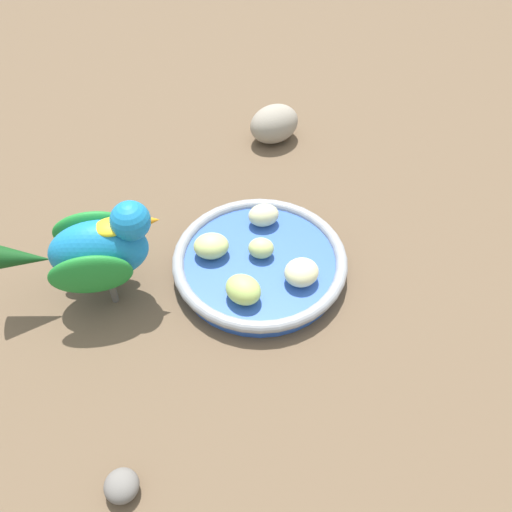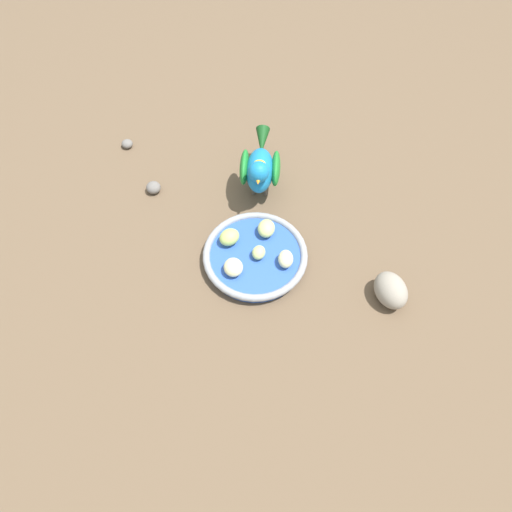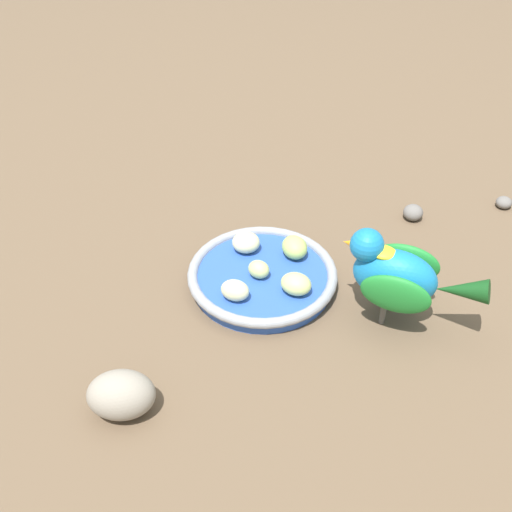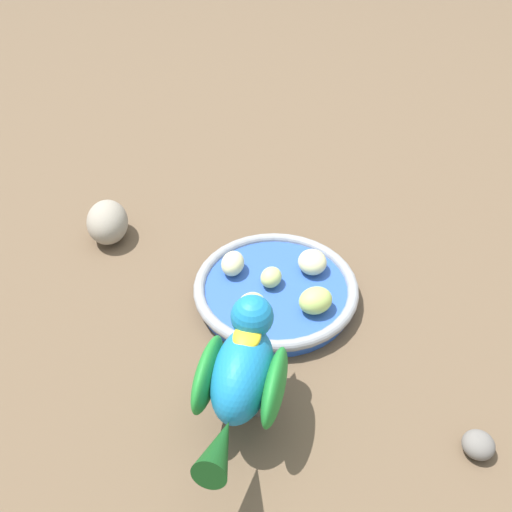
{
  "view_description": "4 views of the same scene",
  "coord_description": "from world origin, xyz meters",
  "px_view_note": "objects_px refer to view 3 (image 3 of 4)",
  "views": [
    {
      "loc": [
        0.42,
        0.08,
        0.48
      ],
      "look_at": [
        0.03,
        -0.0,
        0.04
      ],
      "focal_mm": 38.69,
      "sensor_mm": 36.0,
      "label": 1
    },
    {
      "loc": [
        -0.19,
        0.43,
        0.76
      ],
      "look_at": [
        0.0,
        0.02,
        0.04
      ],
      "focal_mm": 33.33,
      "sensor_mm": 36.0,
      "label": 2
    },
    {
      "loc": [
        -0.44,
        -0.41,
        0.55
      ],
      "look_at": [
        0.0,
        0.0,
        0.06
      ],
      "focal_mm": 43.71,
      "sensor_mm": 36.0,
      "label": 3
    },
    {
      "loc": [
        0.26,
        -0.41,
        0.47
      ],
      "look_at": [
        -0.02,
        0.0,
        0.05
      ],
      "focal_mm": 38.69,
      "sensor_mm": 36.0,
      "label": 4
    }
  ],
  "objects_px": {
    "apple_piece_0": "(261,270)",
    "pebble_0": "(413,212)",
    "feeding_bowl": "(264,277)",
    "pebble_1": "(504,202)",
    "apple_piece_4": "(246,242)",
    "apple_piece_2": "(235,290)",
    "parrot": "(398,274)",
    "apple_piece_1": "(296,284)",
    "rock_large": "(121,395)",
    "apple_piece_3": "(295,247)"
  },
  "relations": [
    {
      "from": "apple_piece_4",
      "to": "feeding_bowl",
      "type": "bearing_deg",
      "value": -111.92
    },
    {
      "from": "apple_piece_3",
      "to": "pebble_1",
      "type": "xyz_separation_m",
      "value": [
        0.33,
        -0.15,
        -0.02
      ]
    },
    {
      "from": "apple_piece_1",
      "to": "apple_piece_2",
      "type": "xyz_separation_m",
      "value": [
        -0.06,
        0.05,
        -0.0
      ]
    },
    {
      "from": "apple_piece_2",
      "to": "pebble_1",
      "type": "relative_size",
      "value": 1.48
    },
    {
      "from": "pebble_0",
      "to": "apple_piece_1",
      "type": "bearing_deg",
      "value": 177.62
    },
    {
      "from": "feeding_bowl",
      "to": "apple_piece_3",
      "type": "bearing_deg",
      "value": -4.16
    },
    {
      "from": "pebble_1",
      "to": "parrot",
      "type": "bearing_deg",
      "value": -178.91
    },
    {
      "from": "apple_piece_1",
      "to": "rock_large",
      "type": "relative_size",
      "value": 0.55
    },
    {
      "from": "apple_piece_1",
      "to": "apple_piece_4",
      "type": "bearing_deg",
      "value": 79.93
    },
    {
      "from": "parrot",
      "to": "pebble_0",
      "type": "height_order",
      "value": "parrot"
    },
    {
      "from": "pebble_0",
      "to": "apple_piece_0",
      "type": "bearing_deg",
      "value": 167.08
    },
    {
      "from": "apple_piece_0",
      "to": "apple_piece_1",
      "type": "distance_m",
      "value": 0.05
    },
    {
      "from": "apple_piece_4",
      "to": "parrot",
      "type": "bearing_deg",
      "value": -78.43
    },
    {
      "from": "apple_piece_4",
      "to": "pebble_1",
      "type": "distance_m",
      "value": 0.42
    },
    {
      "from": "feeding_bowl",
      "to": "apple_piece_3",
      "type": "height_order",
      "value": "apple_piece_3"
    },
    {
      "from": "apple_piece_3",
      "to": "pebble_0",
      "type": "xyz_separation_m",
      "value": [
        0.21,
        -0.06,
        -0.02
      ]
    },
    {
      "from": "apple_piece_4",
      "to": "pebble_0",
      "type": "bearing_deg",
      "value": -25.31
    },
    {
      "from": "rock_large",
      "to": "pebble_1",
      "type": "bearing_deg",
      "value": -11.02
    },
    {
      "from": "feeding_bowl",
      "to": "apple_piece_4",
      "type": "distance_m",
      "value": 0.06
    },
    {
      "from": "rock_large",
      "to": "pebble_1",
      "type": "xyz_separation_m",
      "value": [
        0.64,
        -0.12,
        -0.02
      ]
    },
    {
      "from": "feeding_bowl",
      "to": "pebble_1",
      "type": "height_order",
      "value": "feeding_bowl"
    },
    {
      "from": "parrot",
      "to": "pebble_0",
      "type": "xyz_separation_m",
      "value": [
        0.2,
        0.09,
        -0.06
      ]
    },
    {
      "from": "apple_piece_4",
      "to": "apple_piece_3",
      "type": "bearing_deg",
      "value": -57.28
    },
    {
      "from": "apple_piece_0",
      "to": "pebble_0",
      "type": "bearing_deg",
      "value": -12.92
    },
    {
      "from": "apple_piece_1",
      "to": "pebble_0",
      "type": "bearing_deg",
      "value": -2.38
    },
    {
      "from": "apple_piece_1",
      "to": "apple_piece_0",
      "type": "bearing_deg",
      "value": 100.38
    },
    {
      "from": "apple_piece_4",
      "to": "apple_piece_1",
      "type": "bearing_deg",
      "value": -100.07
    },
    {
      "from": "apple_piece_1",
      "to": "apple_piece_2",
      "type": "height_order",
      "value": "same"
    },
    {
      "from": "apple_piece_0",
      "to": "parrot",
      "type": "xyz_separation_m",
      "value": [
        0.07,
        -0.15,
        0.04
      ]
    },
    {
      "from": "apple_piece_0",
      "to": "pebble_1",
      "type": "distance_m",
      "value": 0.42
    },
    {
      "from": "feeding_bowl",
      "to": "apple_piece_4",
      "type": "xyz_separation_m",
      "value": [
        0.02,
        0.05,
        0.02
      ]
    },
    {
      "from": "rock_large",
      "to": "pebble_0",
      "type": "xyz_separation_m",
      "value": [
        0.51,
        -0.04,
        -0.02
      ]
    },
    {
      "from": "feeding_bowl",
      "to": "apple_piece_0",
      "type": "relative_size",
      "value": 6.79
    },
    {
      "from": "apple_piece_3",
      "to": "pebble_1",
      "type": "bearing_deg",
      "value": -23.88
    },
    {
      "from": "parrot",
      "to": "apple_piece_2",
      "type": "bearing_deg",
      "value": 17.49
    },
    {
      "from": "feeding_bowl",
      "to": "apple_piece_1",
      "type": "height_order",
      "value": "apple_piece_1"
    },
    {
      "from": "apple_piece_2",
      "to": "parrot",
      "type": "height_order",
      "value": "parrot"
    },
    {
      "from": "apple_piece_2",
      "to": "apple_piece_4",
      "type": "relative_size",
      "value": 0.96
    },
    {
      "from": "apple_piece_0",
      "to": "parrot",
      "type": "relative_size",
      "value": 0.17
    },
    {
      "from": "parrot",
      "to": "feeding_bowl",
      "type": "bearing_deg",
      "value": 0.9
    },
    {
      "from": "parrot",
      "to": "pebble_1",
      "type": "distance_m",
      "value": 0.33
    },
    {
      "from": "apple_piece_1",
      "to": "parrot",
      "type": "height_order",
      "value": "parrot"
    },
    {
      "from": "apple_piece_3",
      "to": "pebble_1",
      "type": "relative_size",
      "value": 1.62
    },
    {
      "from": "apple_piece_4",
      "to": "pebble_0",
      "type": "xyz_separation_m",
      "value": [
        0.24,
        -0.11,
        -0.02
      ]
    },
    {
      "from": "apple_piece_0",
      "to": "pebble_0",
      "type": "distance_m",
      "value": 0.28
    },
    {
      "from": "apple_piece_2",
      "to": "apple_piece_0",
      "type": "bearing_deg",
      "value": 3.87
    },
    {
      "from": "apple_piece_0",
      "to": "pebble_1",
      "type": "height_order",
      "value": "apple_piece_0"
    },
    {
      "from": "pebble_0",
      "to": "feeding_bowl",
      "type": "bearing_deg",
      "value": 166.52
    },
    {
      "from": "apple_piece_2",
      "to": "parrot",
      "type": "relative_size",
      "value": 0.21
    },
    {
      "from": "apple_piece_2",
      "to": "pebble_1",
      "type": "bearing_deg",
      "value": -18.13
    }
  ]
}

